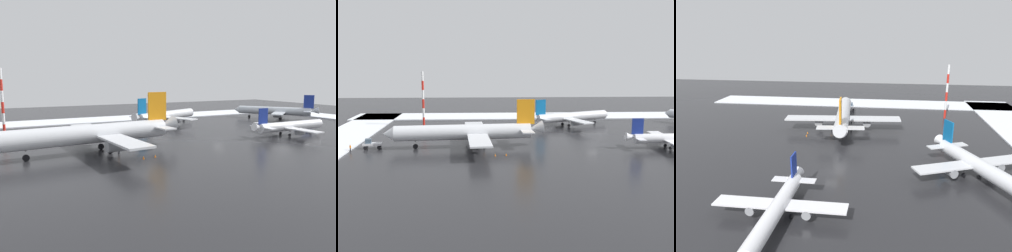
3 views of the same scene
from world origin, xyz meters
The scene contains 11 objects.
ground_plane centered at (0.00, 0.00, 0.00)m, with size 240.00×240.00×0.00m, color #232326.
snow_bank_right centered at (67.00, 0.00, 0.17)m, with size 14.00×116.00×0.35m, color white.
airplane_foreground_jet centered at (31.95, 1.85, 3.92)m, with size 39.99×33.22×11.87m.
airplane_distant_tail centered at (-19.20, 4.81, 2.49)m, with size 25.30×20.91×7.54m.
airplane_parked_portside centered at (0.16, -28.81, 2.98)m, with size 28.85×24.45×9.01m.
pushback_tug centered at (55.52, 2.33, 1.28)m, with size 4.88×2.90×2.50m.
ground_crew_by_nose_gear centered at (27.75, 4.67, 0.97)m, with size 0.36×0.36×1.71m.
ground_crew_near_tug centered at (59.72, 5.24, 0.97)m, with size 0.36×0.36×1.71m.
antenna_mast centered at (47.52, -29.93, 8.78)m, with size 0.70×0.70×17.57m.
traffic_cone_near_nose centered at (25.17, 11.09, 0.28)m, with size 0.36×0.36×0.55m, color orange.
traffic_cone_mid_line centered at (22.64, 10.77, 0.28)m, with size 0.36×0.36×0.55m, color orange.
Camera 3 is at (-60.76, -10.88, 27.91)m, focal length 35.00 mm.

